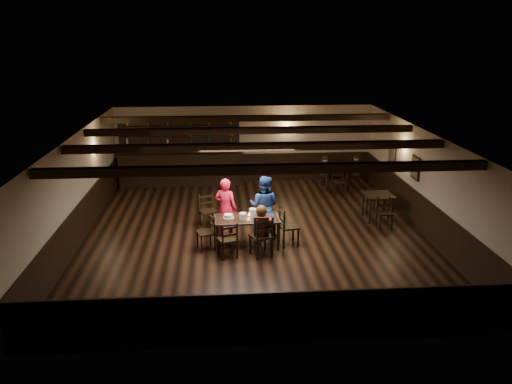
{
  "coord_description": "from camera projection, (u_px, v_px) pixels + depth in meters",
  "views": [
    {
      "loc": [
        -0.86,
        -12.35,
        5.15
      ],
      "look_at": [
        0.06,
        0.2,
        1.1
      ],
      "focal_mm": 35.0,
      "sensor_mm": 36.0,
      "label": 1
    }
  ],
  "objects": [
    {
      "name": "seated_person",
      "position": [
        261.0,
        223.0,
        11.76
      ],
      "size": [
        0.35,
        0.53,
        0.86
      ],
      "color": "black",
      "rests_on": "ground"
    },
    {
      "name": "menu_blue",
      "position": [
        269.0,
        215.0,
        12.56
      ],
      "size": [
        0.3,
        0.24,
        0.0
      ],
      "primitive_type": "cube",
      "rotation": [
        0.0,
        0.0,
        0.22
      ],
      "color": "#0F1D4F",
      "rests_on": "dining_table"
    },
    {
      "name": "drink_glass",
      "position": [
        257.0,
        214.0,
        12.46
      ],
      "size": [
        0.07,
        0.07,
        0.11
      ],
      "primitive_type": "cylinder",
      "color": "silver",
      "rests_on": "dining_table"
    },
    {
      "name": "back_table_a",
      "position": [
        378.0,
        198.0,
        14.19
      ],
      "size": [
        0.81,
        0.81,
        0.75
      ],
      "color": "black",
      "rests_on": "ground"
    },
    {
      "name": "chair_far_pushed",
      "position": [
        207.0,
        208.0,
        13.69
      ],
      "size": [
        0.55,
        0.54,
        0.93
      ],
      "color": "black",
      "rests_on": "ground"
    },
    {
      "name": "salt_shaker",
      "position": [
        262.0,
        217.0,
        12.32
      ],
      "size": [
        0.03,
        0.03,
        0.08
      ],
      "primitive_type": "cylinder",
      "color": "silver",
      "rests_on": "dining_table"
    },
    {
      "name": "cake",
      "position": [
        228.0,
        216.0,
        12.36
      ],
      "size": [
        0.28,
        0.28,
        0.09
      ],
      "color": "white",
      "rests_on": "dining_table"
    },
    {
      "name": "woman_pink",
      "position": [
        226.0,
        208.0,
        12.9
      ],
      "size": [
        0.68,
        0.55,
        1.6
      ],
      "primitive_type": "imported",
      "rotation": [
        0.0,
        0.0,
        2.81
      ],
      "color": "#F91439",
      "rests_on": "ground"
    },
    {
      "name": "plate_stack_b",
      "position": [
        253.0,
        213.0,
        12.42
      ],
      "size": [
        0.18,
        0.18,
        0.21
      ],
      "primitive_type": "cylinder",
      "color": "white",
      "rests_on": "dining_table"
    },
    {
      "name": "tea_light",
      "position": [
        249.0,
        215.0,
        12.45
      ],
      "size": [
        0.05,
        0.05,
        0.06
      ],
      "color": "#A5A8AD",
      "rests_on": "dining_table"
    },
    {
      "name": "chair_end_left",
      "position": [
        209.0,
        229.0,
        12.26
      ],
      "size": [
        0.51,
        0.52,
        0.9
      ],
      "color": "black",
      "rests_on": "ground"
    },
    {
      "name": "bg_patron_right",
      "position": [
        356.0,
        165.0,
        17.05
      ],
      "size": [
        0.29,
        0.38,
        0.71
      ],
      "color": "black",
      "rests_on": "ground"
    },
    {
      "name": "chair_near_left",
      "position": [
        229.0,
        238.0,
        11.75
      ],
      "size": [
        0.53,
        0.52,
        0.9
      ],
      "color": "black",
      "rests_on": "ground"
    },
    {
      "name": "ground",
      "position": [
        254.0,
        233.0,
        13.36
      ],
      "size": [
        10.0,
        10.0,
        0.0
      ],
      "primitive_type": "plane",
      "color": "black",
      "rests_on": "ground"
    },
    {
      "name": "menu_red",
      "position": [
        266.0,
        218.0,
        12.32
      ],
      "size": [
        0.33,
        0.26,
        0.0
      ],
      "primitive_type": "cube",
      "rotation": [
        0.0,
        0.0,
        0.19
      ],
      "color": "maroon",
      "rests_on": "dining_table"
    },
    {
      "name": "pepper_shaker",
      "position": [
        264.0,
        217.0,
        12.32
      ],
      "size": [
        0.03,
        0.03,
        0.08
      ],
      "primitive_type": "cylinder",
      "color": "#A5A8AD",
      "rests_on": "dining_table"
    },
    {
      "name": "bar_counter",
      "position": [
        180.0,
        164.0,
        17.46
      ],
      "size": [
        4.37,
        0.7,
        2.2
      ],
      "color": "black",
      "rests_on": "ground"
    },
    {
      "name": "chair_end_right",
      "position": [
        286.0,
        224.0,
        12.45
      ],
      "size": [
        0.52,
        0.54,
        1.0
      ],
      "color": "black",
      "rests_on": "ground"
    },
    {
      "name": "dining_table",
      "position": [
        247.0,
        221.0,
        12.38
      ],
      "size": [
        1.62,
        0.85,
        0.75
      ],
      "color": "black",
      "rests_on": "ground"
    },
    {
      "name": "bg_patron_left",
      "position": [
        325.0,
        166.0,
        16.86
      ],
      "size": [
        0.25,
        0.37,
        0.71
      ],
      "color": "black",
      "rests_on": "ground"
    },
    {
      "name": "chair_near_right",
      "position": [
        263.0,
        234.0,
        11.79
      ],
      "size": [
        0.61,
        0.59,
        1.01
      ],
      "color": "black",
      "rests_on": "ground"
    },
    {
      "name": "room_shell",
      "position": [
        255.0,
        170.0,
        12.86
      ],
      "size": [
        9.02,
        10.02,
        2.71
      ],
      "color": "beige",
      "rests_on": "ground"
    },
    {
      "name": "plate_stack_a",
      "position": [
        243.0,
        216.0,
        12.25
      ],
      "size": [
        0.17,
        0.17,
        0.16
      ],
      "primitive_type": "cylinder",
      "color": "white",
      "rests_on": "dining_table"
    },
    {
      "name": "man_blue",
      "position": [
        264.0,
        206.0,
        13.02
      ],
      "size": [
        0.96,
        0.85,
        1.63
      ],
      "primitive_type": "imported",
      "rotation": [
        0.0,
        0.0,
        2.78
      ],
      "color": "navy",
      "rests_on": "ground"
    },
    {
      "name": "back_table_b",
      "position": [
        334.0,
        170.0,
        17.01
      ],
      "size": [
        0.87,
        0.87,
        0.75
      ],
      "color": "black",
      "rests_on": "ground"
    }
  ]
}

